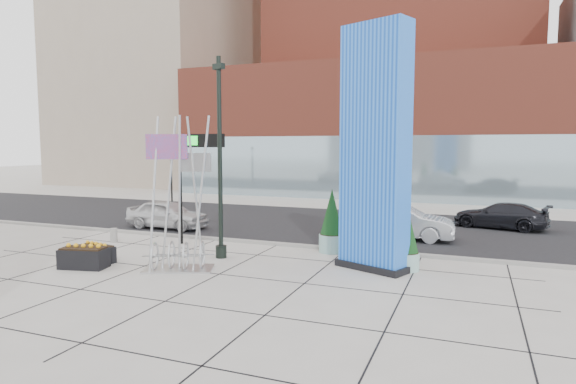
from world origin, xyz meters
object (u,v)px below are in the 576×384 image
(concrete_bollard, at_px, (114,235))
(overhead_street_sign, at_px, (196,150))
(public_art_sculpture, at_px, (178,230))
(lamp_post, at_px, (220,177))
(car_white_west, at_px, (167,214))
(car_silver_mid, at_px, (400,222))
(blue_pylon, at_px, (375,153))

(concrete_bollard, relative_size, overhead_street_sign, 0.13)
(public_art_sculpture, bearing_deg, concrete_bollard, 129.02)
(lamp_post, relative_size, car_white_west, 1.76)
(car_white_west, bearing_deg, overhead_street_sign, -129.42)
(overhead_street_sign, distance_m, car_white_west, 5.81)
(car_white_west, relative_size, car_silver_mid, 0.91)
(public_art_sculpture, height_order, car_white_west, public_art_sculpture)
(public_art_sculpture, relative_size, concrete_bollard, 8.61)
(blue_pylon, xyz_separation_m, car_white_west, (-11.49, 4.25, -3.28))
(public_art_sculpture, bearing_deg, blue_pylon, 0.39)
(overhead_street_sign, bearing_deg, car_silver_mid, 28.83)
(lamp_post, distance_m, public_art_sculpture, 2.75)
(concrete_bollard, bearing_deg, blue_pylon, -2.21)
(car_white_west, bearing_deg, blue_pylon, -110.49)
(car_white_west, bearing_deg, lamp_post, -129.32)
(car_silver_mid, bearing_deg, blue_pylon, 177.85)
(public_art_sculpture, distance_m, car_white_west, 8.65)
(blue_pylon, bearing_deg, overhead_street_sign, -166.44)
(lamp_post, distance_m, overhead_street_sign, 2.86)
(lamp_post, distance_m, car_silver_mid, 8.78)
(blue_pylon, height_order, public_art_sculpture, blue_pylon)
(lamp_post, bearing_deg, car_white_west, 140.88)
(blue_pylon, xyz_separation_m, public_art_sculpture, (-6.19, -2.56, -2.63))
(blue_pylon, relative_size, lamp_post, 1.10)
(lamp_post, height_order, car_silver_mid, lamp_post)
(public_art_sculpture, xyz_separation_m, overhead_street_sign, (-1.63, 3.80, 2.69))
(overhead_street_sign, relative_size, car_silver_mid, 1.00)
(lamp_post, relative_size, public_art_sculpture, 1.43)
(public_art_sculpture, relative_size, car_white_west, 1.23)
(lamp_post, height_order, overhead_street_sign, lamp_post)
(blue_pylon, relative_size, car_white_west, 1.94)
(blue_pylon, bearing_deg, car_silver_mid, 111.62)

